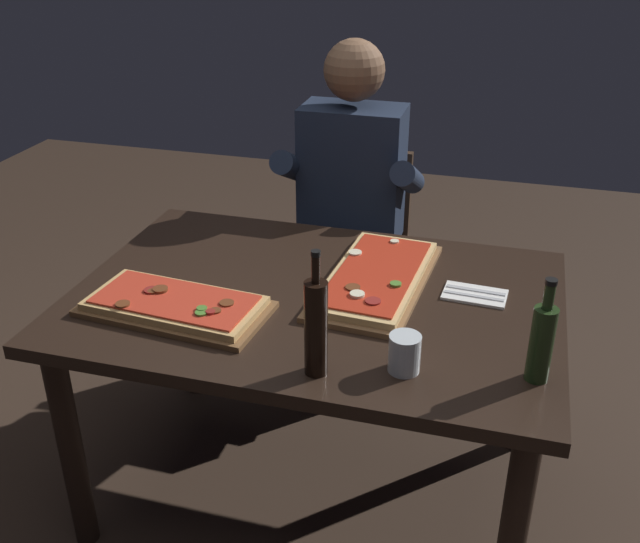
# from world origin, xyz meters

# --- Properties ---
(ground_plane) EXTENTS (6.40, 6.40, 0.00)m
(ground_plane) POSITION_xyz_m (0.00, 0.00, 0.00)
(ground_plane) COLOR #38281E
(dining_table) EXTENTS (1.40, 0.96, 0.74)m
(dining_table) POSITION_xyz_m (0.00, 0.00, 0.64)
(dining_table) COLOR black
(dining_table) RESTS_ON ground_plane
(pizza_rectangular_front) EXTENTS (0.54, 0.30, 0.05)m
(pizza_rectangular_front) POSITION_xyz_m (-0.35, -0.20, 0.76)
(pizza_rectangular_front) COLOR brown
(pizza_rectangular_front) RESTS_ON dining_table
(pizza_rectangular_left) EXTENTS (0.32, 0.60, 0.05)m
(pizza_rectangular_left) POSITION_xyz_m (0.16, 0.11, 0.76)
(pizza_rectangular_left) COLOR brown
(pizza_rectangular_left) RESTS_ON dining_table
(wine_bottle_dark) EXTENTS (0.06, 0.06, 0.27)m
(wine_bottle_dark) POSITION_xyz_m (0.62, -0.26, 0.85)
(wine_bottle_dark) COLOR #233819
(wine_bottle_dark) RESTS_ON dining_table
(oil_bottle_amber) EXTENTS (0.06, 0.06, 0.33)m
(oil_bottle_amber) POSITION_xyz_m (0.11, -0.37, 0.87)
(oil_bottle_amber) COLOR black
(oil_bottle_amber) RESTS_ON dining_table
(tumbler_near_camera) EXTENTS (0.08, 0.08, 0.10)m
(tumbler_near_camera) POSITION_xyz_m (0.31, -0.31, 0.79)
(tumbler_near_camera) COLOR silver
(tumbler_near_camera) RESTS_ON dining_table
(napkin_cutlery_set) EXTENTS (0.19, 0.12, 0.01)m
(napkin_cutlery_set) POSITION_xyz_m (0.45, 0.12, 0.74)
(napkin_cutlery_set) COLOR white
(napkin_cutlery_set) RESTS_ON dining_table
(diner_chair) EXTENTS (0.44, 0.44, 0.87)m
(diner_chair) POSITION_xyz_m (-0.08, 0.86, 0.49)
(diner_chair) COLOR #3D2B1E
(diner_chair) RESTS_ON ground_plane
(seated_diner) EXTENTS (0.53, 0.41, 1.33)m
(seated_diner) POSITION_xyz_m (-0.08, 0.74, 0.74)
(seated_diner) COLOR #23232D
(seated_diner) RESTS_ON ground_plane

